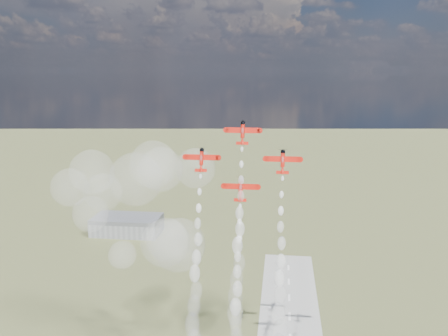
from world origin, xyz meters
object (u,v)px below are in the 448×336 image
plane_right (283,161)px  plane_slot (241,189)px  plane_lead (243,132)px  plane_left (201,159)px  hangar (127,225)px

plane_right → plane_slot: 16.78m
plane_right → plane_lead: bearing=167.0°
plane_left → plane_right: size_ratio=1.00×
hangar → plane_left: plane_left is taller
hangar → plane_slot: 215.71m
hangar → plane_right: bearing=-56.4°
plane_right → plane_slot: size_ratio=1.00×
plane_right → plane_slot: bearing=-167.0°
plane_lead → plane_slot: bearing=-90.0°
plane_right → plane_left: bearing=180.0°
hangar → plane_left: 210.46m
plane_left → plane_slot: plane_left is taller
hangar → plane_lead: size_ratio=4.32×
plane_right → hangar: bearing=123.6°
plane_left → plane_slot: 16.78m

